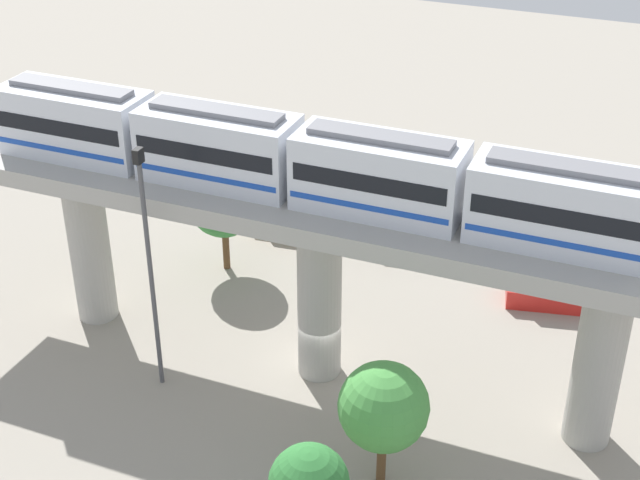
# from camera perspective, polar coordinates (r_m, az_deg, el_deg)

# --- Properties ---
(ground_plane) EXTENTS (120.00, 120.00, 0.00)m
(ground_plane) POSITION_cam_1_polar(r_m,az_deg,el_deg) (41.86, -0.03, -7.96)
(ground_plane) COLOR gray
(viaduct) EXTENTS (5.20, 35.80, 8.57)m
(viaduct) POSITION_cam_1_polar(r_m,az_deg,el_deg) (38.16, -0.04, -0.08)
(viaduct) COLOR #A8A59E
(viaduct) RESTS_ON ground
(train) EXTENTS (2.64, 27.45, 3.24)m
(train) POSITION_cam_1_polar(r_m,az_deg,el_deg) (36.91, -1.47, 4.90)
(train) COLOR silver
(train) RESTS_ON viaduct
(parked_car_red) EXTENTS (2.65, 4.49, 1.76)m
(parked_car_red) POSITION_cam_1_polar(r_m,az_deg,el_deg) (47.16, 13.90, -3.04)
(parked_car_red) COLOR red
(parked_car_red) RESTS_ON ground
(parked_car_silver) EXTENTS (2.32, 4.40, 1.76)m
(parked_car_silver) POSITION_cam_1_polar(r_m,az_deg,el_deg) (50.63, 4.79, 0.24)
(parked_car_silver) COLOR #B2B5BA
(parked_car_silver) RESTS_ON ground
(parked_car_orange) EXTENTS (2.25, 4.37, 1.76)m
(parked_car_orange) POSITION_cam_1_polar(r_m,az_deg,el_deg) (52.25, -1.88, 1.33)
(parked_car_orange) COLOR orange
(parked_car_orange) RESTS_ON ground
(tree_near_viaduct) EXTENTS (3.69, 3.69, 5.77)m
(tree_near_viaduct) POSITION_cam_1_polar(r_m,az_deg,el_deg) (47.38, -5.96, 2.34)
(tree_near_viaduct) COLOR brown
(tree_near_viaduct) RESTS_ON ground
(tree_far_corner) EXTENTS (3.39, 3.39, 5.30)m
(tree_far_corner) POSITION_cam_1_polar(r_m,az_deg,el_deg) (34.38, 3.93, -10.19)
(tree_far_corner) COLOR brown
(tree_far_corner) RESTS_ON ground
(signal_post) EXTENTS (0.44, 0.28, 11.17)m
(signal_post) POSITION_cam_1_polar(r_m,az_deg,el_deg) (38.32, -10.42, -1.37)
(signal_post) COLOR #4C4C51
(signal_post) RESTS_ON ground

